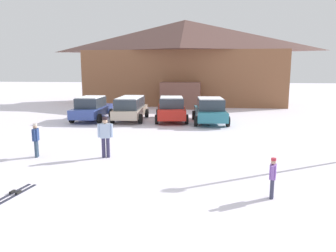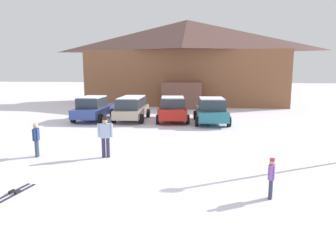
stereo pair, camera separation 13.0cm
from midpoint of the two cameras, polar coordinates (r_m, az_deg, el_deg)
The scene contains 10 objects.
ground at distance 8.56m, azimuth -11.99°, elevation -15.09°, with size 160.00×160.00×0.00m, color white.
ski_lodge at distance 34.55m, azimuth 2.83°, elevation 11.11°, with size 20.25×9.59×8.50m.
parked_blue_hatchback at distance 23.89m, azimuth -13.28°, elevation 3.05°, with size 2.22×4.81×1.68m.
parked_beige_suv at distance 23.24m, azimuth -6.73°, elevation 3.19°, with size 2.24×4.75×1.66m.
parked_red_sedan at distance 22.73m, azimuth 0.42°, elevation 3.00°, with size 2.59×4.63×1.70m.
parked_teal_hatchback at distance 22.08m, azimuth 7.16°, elevation 2.72°, with size 2.54×4.74×1.71m.
skier_teen_in_navy_coat at distance 14.47m, azimuth -22.27°, elevation -1.97°, with size 0.28×0.51×1.41m.
skier_adult_in_blue_parka at distance 13.55m, azimuth -11.12°, elevation -1.53°, with size 0.61×0.31×1.67m.
skier_child_in_purple_jacket at distance 9.63m, azimuth 17.40°, elevation -8.26°, with size 0.23×0.42×1.16m.
pair_of_skis at distance 10.70m, azimuth -25.47°, elevation -10.57°, with size 0.49×1.66×0.08m.
Camera 1 is at (2.55, -7.33, 3.59)m, focal length 35.00 mm.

